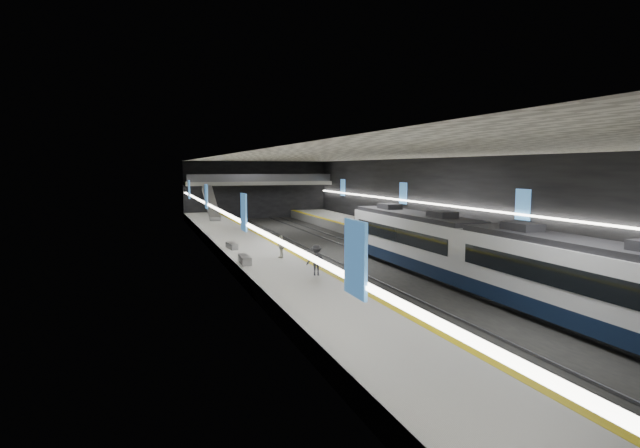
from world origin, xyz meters
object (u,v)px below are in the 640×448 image
object	(u,v)px
bench_left_near	(245,260)
passenger_left_a	(281,247)
train	(477,254)
passenger_left_b	(316,260)
escalator	(211,203)
bench_left_far	(232,246)
bench_right_far	(462,239)
passenger_right_a	(474,240)

from	to	relation	value
bench_left_near	passenger_left_a	bearing A→B (deg)	27.44
train	passenger_left_b	bearing A→B (deg)	163.76
escalator	bench_left_far	xyz separation A→B (m)	(-1.70, -25.13, -1.67)
bench_right_far	passenger_left_b	bearing A→B (deg)	-168.10
passenger_left_a	escalator	bearing A→B (deg)	168.61
escalator	bench_left_near	size ratio (longest dim) A/B	3.87
train	escalator	size ratio (longest dim) A/B	3.76
bench_left_far	passenger_left_a	bearing A→B (deg)	-69.57
passenger_right_a	passenger_left_a	bearing A→B (deg)	92.29
passenger_left_a	train	bearing A→B (deg)	33.09
escalator	passenger_left_a	size ratio (longest dim) A/B	5.22
passenger_left_b	bench_left_far	bearing A→B (deg)	-54.87
escalator	passenger_right_a	size ratio (longest dim) A/B	4.58
escalator	bench_left_far	world-z (taller)	escalator
bench_left_near	bench_right_far	xyz separation A→B (m)	(18.96, 4.26, -0.00)
bench_left_near	passenger_right_a	world-z (taller)	passenger_right_a
passenger_right_a	passenger_left_a	world-z (taller)	passenger_right_a
passenger_left_b	bench_right_far	bearing A→B (deg)	-128.44
bench_left_far	bench_right_far	xyz separation A→B (m)	(18.70, -2.22, 0.02)
train	passenger_left_b	xyz separation A→B (m)	(-8.82, 2.57, -0.32)
bench_right_far	bench_left_near	bearing A→B (deg)	174.11
train	passenger_right_a	size ratio (longest dim) A/B	17.21
train	passenger_left_a	size ratio (longest dim) A/B	19.59
bench_left_near	passenger_left_b	distance (m)	5.97
bench_left_near	passenger_left_b	bearing A→B (deg)	-56.27
train	escalator	bearing A→B (deg)	104.30
passenger_left_a	passenger_right_a	bearing A→B (deg)	69.37
passenger_left_a	bench_right_far	bearing A→B (deg)	87.45
train	bench_left_far	bearing A→B (deg)	129.70
bench_left_near	bench_left_far	size ratio (longest dim) A/B	1.11
passenger_right_a	passenger_left_a	size ratio (longest dim) A/B	1.14
train	bench_right_far	size ratio (longest dim) A/B	14.65
train	passenger_left_a	xyz separation A→B (m)	(-9.22, 8.92, -0.43)
bench_left_far	passenger_right_a	xyz separation A→B (m)	(16.39, -7.07, 0.65)
bench_left_far	passenger_right_a	size ratio (longest dim) A/B	1.06
bench_left_near	passenger_left_a	distance (m)	3.08
escalator	bench_left_far	size ratio (longest dim) A/B	4.30
passenger_right_a	passenger_left_b	world-z (taller)	passenger_left_b
escalator	passenger_left_a	world-z (taller)	escalator
passenger_left_b	escalator	bearing A→B (deg)	-67.05
bench_right_far	train	bearing A→B (deg)	-139.08
bench_left_far	passenger_left_b	size ratio (longest dim) A/B	1.06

